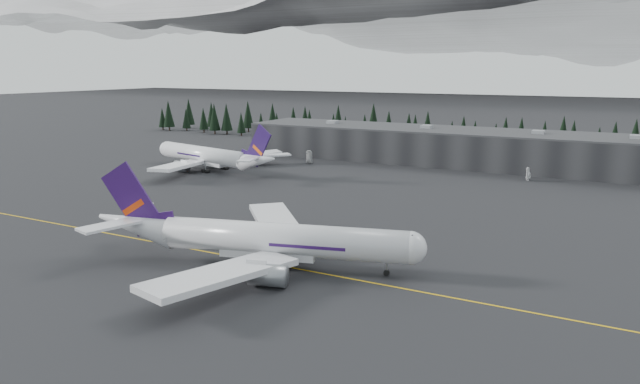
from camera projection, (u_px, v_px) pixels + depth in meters
The scene contains 9 objects.
ground at pixel (270, 259), 106.06m from camera, with size 1400.00×1400.00×0.00m, color black.
taxiline at pixel (264, 262), 104.34m from camera, with size 400.00×0.40×0.02m, color gold.
terminal at pixel (452, 146), 212.58m from camera, with size 160.00×30.00×12.60m.
treeline at pixel (475, 133), 244.25m from camera, with size 360.00×20.00×15.00m, color black.
mountain_ridge at pixel (590, 89), 968.91m from camera, with size 4400.00×900.00×420.00m, color white, non-canonical shape.
jet_main at pixel (255, 238), 101.72m from camera, with size 60.45×54.96×18.14m.
jet_parked at pixel (213, 156), 196.56m from camera, with size 59.46×54.28×17.74m.
gse_vehicle_a at pixel (310, 162), 212.00m from camera, with size 2.33×5.06×1.41m, color #BCBCBE.
gse_vehicle_b at pixel (528, 179), 179.72m from camera, with size 1.74×4.32×1.47m, color white.
Camera 1 is at (55.65, -84.75, 34.87)m, focal length 32.00 mm.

